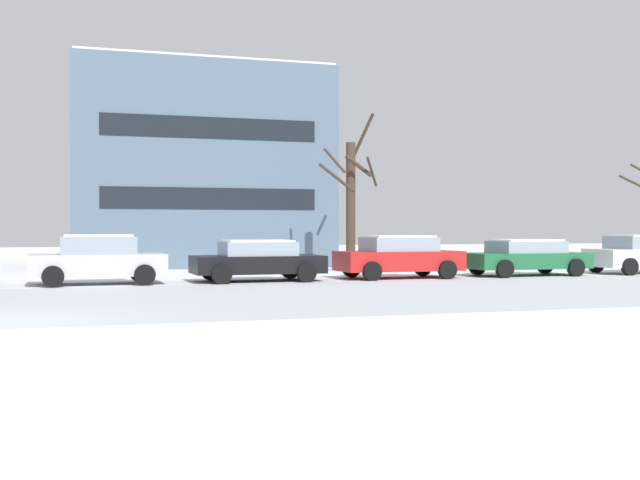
# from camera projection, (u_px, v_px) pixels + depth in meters

# --- Properties ---
(road_surface) EXTENTS (80.00, 9.61, 0.00)m
(road_surface) POSITION_uv_depth(u_px,v_px,m) (10.00, 304.00, 18.08)
(road_surface) COLOR #B7BCC4
(road_surface) RESTS_ON ground
(parked_car_silver) EXTENTS (4.07, 2.13, 1.54)m
(parked_car_silver) POSITION_uv_depth(u_px,v_px,m) (98.00, 259.00, 24.39)
(parked_car_silver) COLOR silver
(parked_car_silver) RESTS_ON ground
(parked_car_black) EXTENTS (4.25, 2.19, 1.35)m
(parked_car_black) POSITION_uv_depth(u_px,v_px,m) (258.00, 260.00, 25.82)
(parked_car_black) COLOR black
(parked_car_black) RESTS_ON ground
(parked_car_red) EXTENTS (4.26, 2.20, 1.48)m
(parked_car_red) POSITION_uv_depth(u_px,v_px,m) (399.00, 256.00, 27.38)
(parked_car_red) COLOR red
(parked_car_red) RESTS_ON ground
(parked_car_green) EXTENTS (4.50, 2.17, 1.32)m
(parked_car_green) POSITION_uv_depth(u_px,v_px,m) (526.00, 257.00, 28.85)
(parked_car_green) COLOR #1E6038
(parked_car_green) RESTS_ON ground
(tree_far_right) EXTENTS (2.47, 2.13, 6.25)m
(tree_far_right) POSITION_uv_depth(u_px,v_px,m) (351.00, 200.00, 31.05)
(tree_far_right) COLOR #423326
(tree_far_right) RESTS_ON ground
(building_far_right) EXTENTS (11.43, 8.06, 9.08)m
(building_far_right) POSITION_uv_depth(u_px,v_px,m) (197.00, 169.00, 37.35)
(building_far_right) COLOR slate
(building_far_right) RESTS_ON ground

